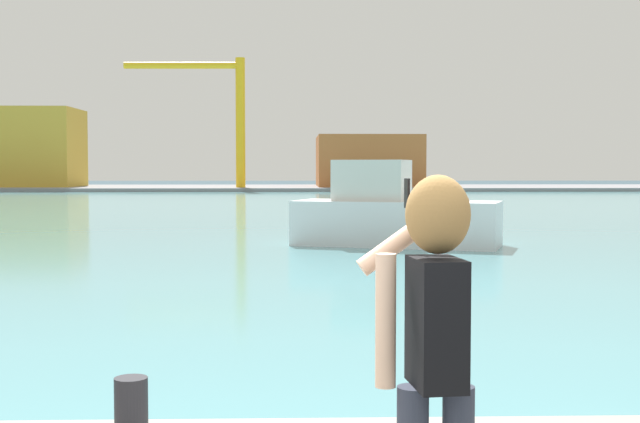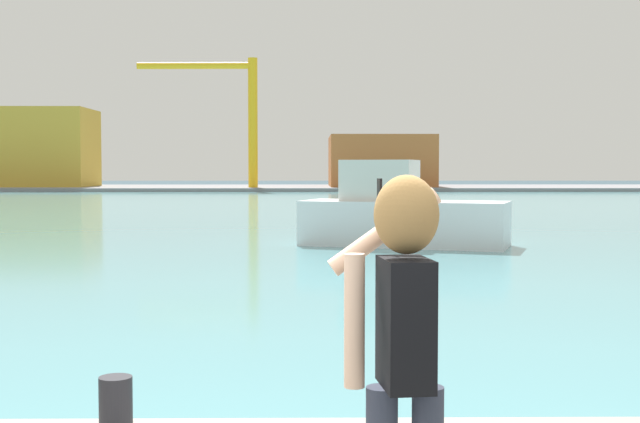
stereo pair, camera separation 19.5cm
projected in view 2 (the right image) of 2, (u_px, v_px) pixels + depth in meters
The scene contains 9 objects.
ground_plane at pixel (303, 206), 53.96m from camera, with size 220.00×220.00×0.00m, color #334751.
harbor_water at pixel (303, 205), 55.96m from camera, with size 140.00×100.00×0.02m, color #599EA8.
far_shore_dock at pixel (306, 188), 95.90m from camera, with size 140.00×20.00×0.38m, color gray.
person_photographer at pixel (402, 331), 3.66m from camera, with size 0.53×0.55×1.74m.
harbor_bollard at pixel (116, 408), 5.50m from camera, with size 0.22×0.22×0.42m, color black.
boat_moored at pixel (400, 215), 26.16m from camera, with size 6.65×4.16×2.65m.
warehouse_left at pixel (17, 148), 94.49m from camera, with size 16.48×9.10×8.63m, color gold.
warehouse_right at pixel (380, 161), 96.16m from camera, with size 11.40×13.46×5.66m, color #B26633.
port_crane at pixel (235, 105), 89.28m from camera, with size 12.70×1.18×13.62m.
Camera 2 is at (0.48, -3.92, 2.41)m, focal length 47.61 mm.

